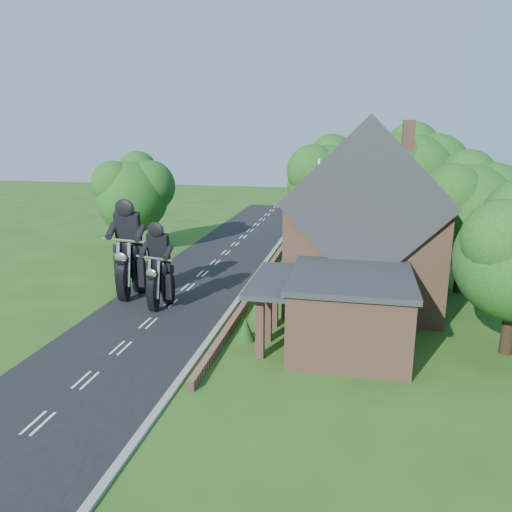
% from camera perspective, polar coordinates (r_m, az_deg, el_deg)
% --- Properties ---
extents(ground, '(120.00, 120.00, 0.00)m').
position_cam_1_polar(ground, '(26.04, -12.21, -7.54)').
color(ground, '#265016').
rests_on(ground, ground).
extents(road, '(7.00, 80.00, 0.02)m').
position_cam_1_polar(road, '(26.04, -12.22, -7.52)').
color(road, black).
rests_on(road, ground).
extents(kerb, '(0.30, 80.00, 0.12)m').
position_cam_1_polar(kerb, '(24.82, -4.41, -8.21)').
color(kerb, gray).
rests_on(kerb, ground).
extents(garden_wall, '(0.30, 22.00, 0.40)m').
position_cam_1_polar(garden_wall, '(29.15, -0.45, -4.36)').
color(garden_wall, '#8E5F48').
rests_on(garden_wall, ground).
extents(house, '(9.54, 8.64, 10.24)m').
position_cam_1_polar(house, '(28.45, 12.27, 3.47)').
color(house, '#8E5F48').
rests_on(house, ground).
extents(annex, '(7.05, 5.94, 3.44)m').
position_cam_1_polar(annex, '(22.57, 10.36, -6.12)').
color(annex, '#8E5F48').
rests_on(annex, ground).
extents(tree_house_right, '(6.51, 6.00, 8.40)m').
position_cam_1_polar(tree_house_right, '(31.56, 23.63, 5.21)').
color(tree_house_right, black).
rests_on(tree_house_right, ground).
extents(tree_behind_house, '(7.81, 7.20, 10.08)m').
position_cam_1_polar(tree_behind_house, '(38.46, 17.96, 8.74)').
color(tree_behind_house, black).
rests_on(tree_behind_house, ground).
extents(tree_behind_left, '(6.94, 6.40, 9.16)m').
position_cam_1_polar(tree_behind_left, '(39.32, 8.93, 8.65)').
color(tree_behind_left, black).
rests_on(tree_behind_left, ground).
extents(tree_far_road, '(6.08, 5.60, 7.84)m').
position_cam_1_polar(tree_far_road, '(40.17, -13.47, 7.26)').
color(tree_far_road, black).
rests_on(tree_far_road, ground).
extents(shrub_a, '(0.90, 0.90, 1.10)m').
position_cam_1_polar(shrub_a, '(23.35, -1.19, -8.37)').
color(shrub_a, '#143C13').
rests_on(shrub_a, ground).
extents(shrub_b, '(0.90, 0.90, 1.10)m').
position_cam_1_polar(shrub_b, '(25.62, 0.07, -6.25)').
color(shrub_b, '#143C13').
rests_on(shrub_b, ground).
extents(shrub_c, '(0.90, 0.90, 1.10)m').
position_cam_1_polar(shrub_c, '(27.92, 1.12, -4.47)').
color(shrub_c, '#143C13').
rests_on(shrub_c, ground).
extents(shrub_d, '(0.90, 0.90, 1.10)m').
position_cam_1_polar(shrub_d, '(32.62, 2.76, -1.67)').
color(shrub_d, '#143C13').
rests_on(shrub_d, ground).
extents(shrub_e, '(0.90, 0.90, 1.10)m').
position_cam_1_polar(shrub_e, '(35.00, 3.41, -0.55)').
color(shrub_e, '#143C13').
rests_on(shrub_e, ground).
extents(shrub_f, '(0.90, 0.90, 1.10)m').
position_cam_1_polar(shrub_f, '(37.40, 3.98, 0.42)').
color(shrub_f, '#143C13').
rests_on(shrub_f, ground).
extents(motorcycle_lead, '(0.77, 1.60, 1.44)m').
position_cam_1_polar(motorcycle_lead, '(27.79, -10.81, -4.45)').
color(motorcycle_lead, black).
rests_on(motorcycle_lead, ground).
extents(motorcycle_follow, '(0.73, 1.91, 1.73)m').
position_cam_1_polar(motorcycle_follow, '(29.83, -14.03, -3.02)').
color(motorcycle_follow, black).
rests_on(motorcycle_follow, ground).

